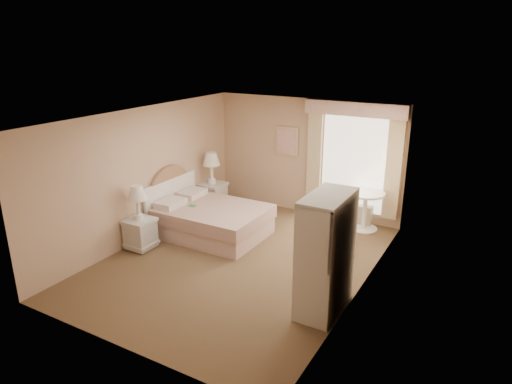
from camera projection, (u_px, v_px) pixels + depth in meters
The scene contains 9 objects.
room at pixel (240, 192), 7.54m from camera, with size 4.21×5.51×2.51m.
window at pixel (352, 160), 9.21m from camera, with size 2.05×0.22×2.51m.
framed_art at pixel (287, 141), 9.89m from camera, with size 0.52×0.04×0.62m.
bed at pixel (209, 218), 8.91m from camera, with size 2.06×1.54×1.36m.
nightstand_near at pixel (140, 226), 8.26m from camera, with size 0.49×0.49×1.19m.
nightstand_far at pixel (212, 189), 10.14m from camera, with size 0.54×0.54×1.30m.
round_table at pixel (365, 205), 9.07m from camera, with size 0.75×0.75×0.79m.
cafe_chair at pixel (344, 211), 8.56m from camera, with size 0.56×0.56×1.02m.
armoire at pixel (326, 263), 6.30m from camera, with size 0.51×1.03×1.71m.
Camera 1 is at (3.77, -6.08, 3.65)m, focal length 32.00 mm.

